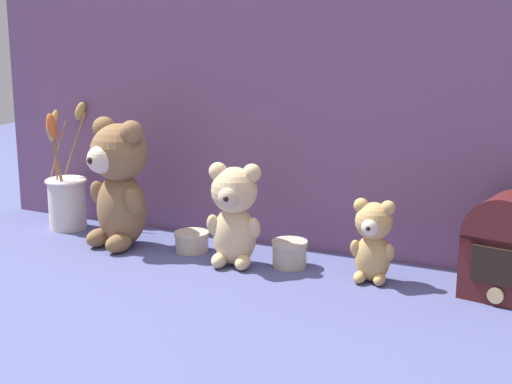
% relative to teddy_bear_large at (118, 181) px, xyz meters
% --- Properties ---
extents(ground_plane, '(4.00, 4.00, 0.00)m').
position_rel_teddy_bear_large_xyz_m(ground_plane, '(0.34, 0.01, -0.16)').
color(ground_plane, '#4C5184').
extents(backdrop_wall, '(1.60, 0.02, 0.74)m').
position_rel_teddy_bear_large_xyz_m(backdrop_wall, '(0.34, 0.18, 0.21)').
color(backdrop_wall, '#704C70').
rests_on(backdrop_wall, ground).
extents(teddy_bear_large, '(0.17, 0.15, 0.30)m').
position_rel_teddy_bear_large_xyz_m(teddy_bear_large, '(0.00, 0.00, 0.00)').
color(teddy_bear_large, olive).
rests_on(teddy_bear_large, ground).
extents(teddy_bear_medium, '(0.13, 0.11, 0.23)m').
position_rel_teddy_bear_large_xyz_m(teddy_bear_medium, '(0.31, -0.01, -0.04)').
color(teddy_bear_medium, '#DBBC84').
rests_on(teddy_bear_medium, ground).
extents(teddy_bear_small, '(0.09, 0.09, 0.17)m').
position_rel_teddy_bear_large_xyz_m(teddy_bear_small, '(0.61, 0.02, -0.07)').
color(teddy_bear_small, tan).
rests_on(teddy_bear_small, ground).
extents(flower_vase, '(0.13, 0.16, 0.32)m').
position_rel_teddy_bear_large_xyz_m(flower_vase, '(-0.21, 0.07, -0.07)').
color(flower_vase, silver).
rests_on(flower_vase, ground).
extents(vintage_radio, '(0.17, 0.14, 0.21)m').
position_rel_teddy_bear_large_xyz_m(vintage_radio, '(0.87, 0.05, -0.06)').
color(vintage_radio, '#4C1919').
rests_on(vintage_radio, ground).
extents(decorative_tin_tall, '(0.08, 0.08, 0.06)m').
position_rel_teddy_bear_large_xyz_m(decorative_tin_tall, '(0.42, 0.04, -0.13)').
color(decorative_tin_tall, beige).
rests_on(decorative_tin_tall, ground).
extents(decorative_tin_short, '(0.08, 0.08, 0.05)m').
position_rel_teddy_bear_large_xyz_m(decorative_tin_short, '(0.17, 0.04, -0.14)').
color(decorative_tin_short, beige).
rests_on(decorative_tin_short, ground).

